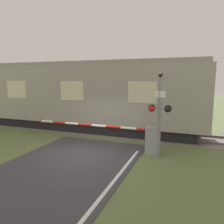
% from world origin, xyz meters
% --- Properties ---
extents(ground_plane, '(80.00, 80.00, 0.00)m').
position_xyz_m(ground_plane, '(0.00, 0.00, 0.00)').
color(ground_plane, '#5B6B3D').
extents(track_bed, '(36.00, 3.20, 0.13)m').
position_xyz_m(track_bed, '(0.00, 4.08, 0.02)').
color(track_bed, slate).
rests_on(track_bed, ground_plane).
extents(train, '(15.22, 2.73, 4.33)m').
position_xyz_m(train, '(-2.28, 4.08, 2.21)').
color(train, black).
rests_on(train, ground_plane).
extents(crossing_barrier, '(6.30, 0.44, 1.24)m').
position_xyz_m(crossing_barrier, '(2.33, 0.84, 0.71)').
color(crossing_barrier, gray).
rests_on(crossing_barrier, ground_plane).
extents(signal_post, '(0.97, 0.26, 3.55)m').
position_xyz_m(signal_post, '(3.14, 0.64, 2.01)').
color(signal_post, gray).
rests_on(signal_post, ground_plane).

